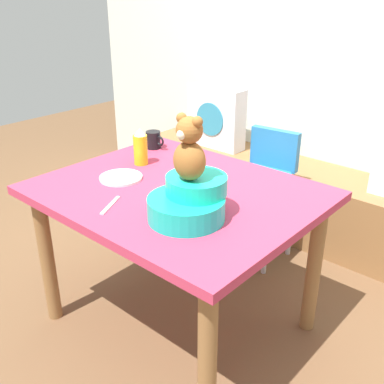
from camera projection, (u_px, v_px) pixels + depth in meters
name	position (u px, v px, depth m)	size (l,w,h in m)	color
ground_plane	(179.00, 320.00, 2.34)	(8.00, 8.00, 0.00)	brown
back_wall	(342.00, 31.00, 2.82)	(4.40, 0.10, 2.60)	silver
window_bench	(303.00, 201.00, 3.08)	(2.60, 0.44, 0.46)	olive
pillow_floral_left	(216.00, 117.00, 3.33)	(0.44, 0.15, 0.44)	silver
book_stack	(274.00, 156.00, 3.12)	(0.20, 0.14, 0.07)	#376E58
dining_table	(177.00, 210.00, 2.07)	(1.20, 0.97, 0.74)	#B73351
highchair	(263.00, 178.00, 2.70)	(0.35, 0.47, 0.79)	#2672B2
infant_seat_teal	(190.00, 201.00, 1.75)	(0.30, 0.33, 0.16)	#16BFA5
teddy_bear	(189.00, 150.00, 1.67)	(0.13, 0.12, 0.25)	#995E29
ketchup_bottle	(140.00, 148.00, 2.27)	(0.07, 0.07, 0.18)	gold
coffee_mug	(154.00, 140.00, 2.51)	(0.12, 0.08, 0.09)	black
dinner_plate_near	(121.00, 178.00, 2.13)	(0.20, 0.20, 0.01)	white
dinner_plate_far	(204.00, 188.00, 2.02)	(0.20, 0.20, 0.01)	white
table_fork	(110.00, 205.00, 1.87)	(0.02, 0.17, 0.01)	silver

